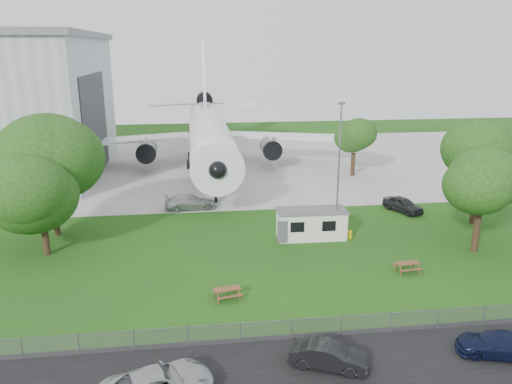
{
  "coord_description": "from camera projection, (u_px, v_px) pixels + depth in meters",
  "views": [
    {
      "loc": [
        -4.35,
        -34.72,
        16.4
      ],
      "look_at": [
        1.18,
        8.0,
        4.0
      ],
      "focal_mm": 35.0,
      "sensor_mm": 36.0,
      "label": 1
    }
  ],
  "objects": [
    {
      "name": "car_apron_van",
      "position": [
        190.0,
        202.0,
        52.78
      ],
      "size": [
        5.48,
        2.54,
        1.55
      ],
      "primitive_type": "imported",
      "rotation": [
        0.0,
        0.0,
        1.64
      ],
      "color": "#A4A7AB",
      "rests_on": "ground"
    },
    {
      "name": "fence",
      "position": [
        274.0,
        341.0,
        29.11
      ],
      "size": [
        58.0,
        0.04,
        1.3
      ],
      "primitive_type": "cube",
      "color": "gray",
      "rests_on": "ground"
    },
    {
      "name": "asphalt_strip",
      "position": [
        286.0,
        378.0,
        25.77
      ],
      "size": [
        120.0,
        8.0,
        0.02
      ],
      "primitive_type": "cube",
      "color": "black",
      "rests_on": "ground"
    },
    {
      "name": "tree_east_front",
      "position": [
        483.0,
        183.0,
        40.43
      ],
      "size": [
        6.69,
        6.69,
        9.27
      ],
      "color": "#382619",
      "rests_on": "ground"
    },
    {
      "name": "tree_west_small",
      "position": [
        40.0,
        195.0,
        39.89
      ],
      "size": [
        7.71,
        7.71,
        9.03
      ],
      "color": "#382619",
      "rests_on": "ground"
    },
    {
      "name": "car_ne_sedan",
      "position": [
        480.0,
        198.0,
        54.35
      ],
      "size": [
        2.09,
        4.44,
        1.41
      ],
      "primitive_type": "imported",
      "rotation": [
        0.0,
        0.0,
        0.15
      ],
      "color": "maroon",
      "rests_on": "ground"
    },
    {
      "name": "airliner",
      "position": [
        209.0,
        130.0,
        70.63
      ],
      "size": [
        46.36,
        47.73,
        17.69
      ],
      "color": "white",
      "rests_on": "ground"
    },
    {
      "name": "tree_west_big",
      "position": [
        49.0,
        162.0,
        43.75
      ],
      "size": [
        9.64,
        9.64,
        11.62
      ],
      "color": "#382619",
      "rests_on": "ground"
    },
    {
      "name": "lamp_mast",
      "position": [
        338.0,
        173.0,
        43.42
      ],
      "size": [
        0.16,
        0.16,
        12.0
      ],
      "primitive_type": "cylinder",
      "color": "slate",
      "rests_on": "ground"
    },
    {
      "name": "picnic_east",
      "position": [
        407.0,
        272.0,
        38.11
      ],
      "size": [
        1.95,
        1.68,
        0.76
      ],
      "primitive_type": null,
      "rotation": [
        0.0,
        0.0,
        0.1
      ],
      "color": "brown",
      "rests_on": "ground"
    },
    {
      "name": "car_centre_sedan",
      "position": [
        329.0,
        356.0,
        26.5
      ],
      "size": [
        4.41,
        2.97,
        1.38
      ],
      "primitive_type": "imported",
      "rotation": [
        0.0,
        0.0,
        1.17
      ],
      "color": "black",
      "rests_on": "ground"
    },
    {
      "name": "concrete_apron",
      "position": [
        222.0,
        163.0,
        74.37
      ],
      "size": [
        120.0,
        46.0,
        0.03
      ],
      "primitive_type": "cube",
      "color": "#B7B7B2",
      "rests_on": "ground"
    },
    {
      "name": "ground",
      "position": [
        254.0,
        271.0,
        38.16
      ],
      "size": [
        160.0,
        160.0,
        0.0
      ],
      "primitive_type": "plane",
      "color": "#255D14"
    },
    {
      "name": "tree_far_apron",
      "position": [
        354.0,
        137.0,
        65.5
      ],
      "size": [
        5.9,
        5.9,
        8.2
      ],
      "color": "#382619",
      "rests_on": "ground"
    },
    {
      "name": "picnic_west",
      "position": [
        227.0,
        298.0,
        34.01
      ],
      "size": [
        2.08,
        1.85,
        0.76
      ],
      "primitive_type": null,
      "rotation": [
        0.0,
        0.0,
        0.21
      ],
      "color": "brown",
      "rests_on": "ground"
    },
    {
      "name": "site_cabin",
      "position": [
        311.0,
        224.0,
        44.66
      ],
      "size": [
        6.78,
        2.86,
        2.62
      ],
      "color": "silver",
      "rests_on": "ground"
    },
    {
      "name": "car_east_van",
      "position": [
        500.0,
        345.0,
        27.53
      ],
      "size": [
        4.96,
        3.19,
        1.34
      ],
      "primitive_type": "imported",
      "rotation": [
        0.0,
        0.0,
        -1.88
      ],
      "color": "black",
      "rests_on": "ground"
    },
    {
      "name": "tree_east_back",
      "position": [
        481.0,
        154.0,
        46.91
      ],
      "size": [
        7.69,
        7.69,
        10.74
      ],
      "color": "#382619",
      "rests_on": "ground"
    },
    {
      "name": "car_ne_hatch",
      "position": [
        403.0,
        205.0,
        51.93
      ],
      "size": [
        3.57,
        4.84,
        1.53
      ],
      "primitive_type": "imported",
      "rotation": [
        0.0,
        0.0,
        0.45
      ],
      "color": "black",
      "rests_on": "ground"
    },
    {
      "name": "car_west_estate",
      "position": [
        158.0,
        384.0,
        24.15
      ],
      "size": [
        6.01,
        4.16,
        1.52
      ],
      "primitive_type": "imported",
      "rotation": [
        0.0,
        0.0,
        1.9
      ],
      "color": "#ADB0B4",
      "rests_on": "ground"
    }
  ]
}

